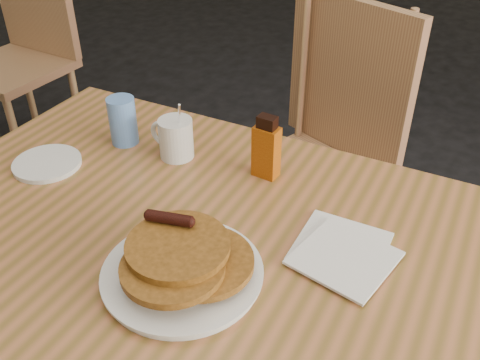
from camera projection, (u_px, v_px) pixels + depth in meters
name	position (u px, v px, depth m)	size (l,w,h in m)	color
main_table	(194.00, 241.00, 1.15)	(1.42, 1.02, 0.75)	#A7643B
chair_main_far	(330.00, 137.00, 1.71)	(0.57, 0.57, 1.02)	#AB8050
chair_wall_extra	(23.00, 39.00, 2.47)	(0.47, 0.47, 1.00)	#AB8050
pancake_plate	(182.00, 265.00, 0.99)	(0.30, 0.30, 0.10)	silver
coffee_mug	(175.00, 137.00, 1.33)	(0.12, 0.09, 0.16)	silver
syrup_bottle	(266.00, 149.00, 1.24)	(0.06, 0.04, 0.16)	maroon
napkin_stack	(343.00, 252.00, 1.05)	(0.21, 0.22, 0.01)	white
blue_tumbler	(123.00, 121.00, 1.38)	(0.07, 0.07, 0.13)	#5886CF
side_saucer	(47.00, 163.00, 1.32)	(0.17, 0.17, 0.01)	silver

